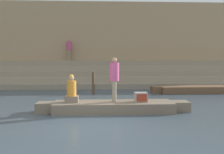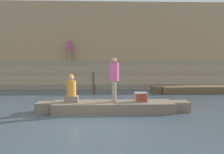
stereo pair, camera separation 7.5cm
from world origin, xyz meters
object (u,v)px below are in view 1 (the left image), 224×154
moored_boat_shore (194,89)px  mooring_post (93,83)px  person_rowing (72,91)px  tv_set (141,97)px  person_standing (114,77)px  person_on_steps (69,48)px  rowboat_main (114,106)px

moored_boat_shore → mooring_post: (-6.12, -0.17, 0.43)m
person_rowing → tv_set: 2.76m
person_standing → person_on_steps: size_ratio=1.08×
rowboat_main → person_rowing: (-1.66, 0.01, 0.62)m
mooring_post → moored_boat_shore: bearing=1.6°
rowboat_main → person_rowing: 1.77m
person_standing → person_on_steps: 10.62m
rowboat_main → tv_set: 1.15m
rowboat_main → person_standing: person_standing is taller
tv_set → moored_boat_shore: size_ratio=0.09×
tv_set → moored_boat_shore: (4.14, 5.31, -0.37)m
person_standing → person_rowing: size_ratio=1.59×
rowboat_main → person_standing: (0.03, -0.04, 1.20)m
mooring_post → tv_set: bearing=-68.9°
tv_set → moored_boat_shore: bearing=59.7°
moored_boat_shore → rowboat_main: bearing=-137.6°
rowboat_main → mooring_post: bearing=101.4°
rowboat_main → tv_set: (1.09, -0.03, 0.37)m
person_on_steps → person_rowing: bearing=-21.3°
rowboat_main → person_rowing: bearing=-178.8°
person_standing → moored_boat_shore: size_ratio=0.34×
person_rowing → person_standing: bearing=-11.4°
person_standing → moored_boat_shore: bearing=44.3°
person_on_steps → mooring_post: bearing=-6.6°
person_standing → mooring_post: size_ratio=1.37×
person_rowing → tv_set: person_rowing is taller
person_standing → mooring_post: (-0.92, 5.15, -0.77)m
tv_set → person_on_steps: (-3.92, 10.12, 2.23)m
person_standing → mooring_post: bearing=98.8°
person_standing → person_rowing: person_standing is taller
person_standing → tv_set: (1.06, 0.01, -0.83)m
person_rowing → rowboat_main: bearing=-10.1°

